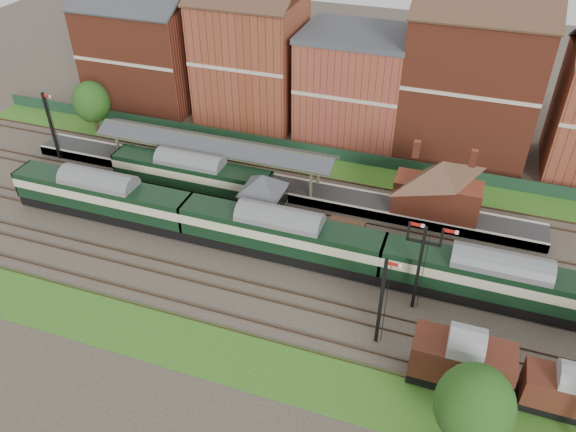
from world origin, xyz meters
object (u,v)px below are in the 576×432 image
(dmu_train, at_px, (280,234))
(platform_railcar, at_px, (192,174))
(semaphore_bracket, at_px, (420,263))
(signal_box, at_px, (263,201))
(goods_van_a, at_px, (461,361))

(dmu_train, relative_size, platform_railcar, 3.21)
(semaphore_bracket, relative_size, platform_railcar, 0.48)
(semaphore_bracket, relative_size, dmu_train, 0.15)
(platform_railcar, bearing_deg, signal_box, -19.60)
(platform_railcar, relative_size, goods_van_a, 2.53)
(dmu_train, relative_size, goods_van_a, 8.12)
(semaphore_bracket, height_order, goods_van_a, semaphore_bracket)
(semaphore_bracket, xyz_separation_m, dmu_train, (-12.25, 2.50, -2.19))
(signal_box, height_order, platform_railcar, signal_box)
(signal_box, height_order, goods_van_a, signal_box)
(platform_railcar, bearing_deg, goods_van_a, -28.80)
(platform_railcar, distance_m, goods_van_a, 32.18)
(platform_railcar, height_order, goods_van_a, goods_van_a)
(semaphore_bracket, distance_m, goods_van_a, 8.00)
(signal_box, distance_m, dmu_train, 4.35)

